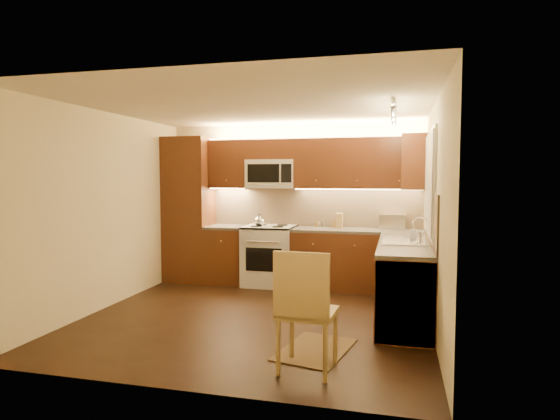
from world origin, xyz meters
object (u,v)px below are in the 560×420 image
(sink, at_px, (405,235))
(soap_bottle, at_px, (413,233))
(knife_block, at_px, (339,221))
(kettle, at_px, (260,220))
(toaster_oven, at_px, (393,222))
(microwave, at_px, (272,174))
(stove, at_px, (269,255))
(dining_chair, at_px, (308,310))

(sink, xyz_separation_m, soap_bottle, (0.10, 0.18, 0.01))
(knife_block, bearing_deg, kettle, -170.63)
(toaster_oven, bearing_deg, microwave, -172.52)
(toaster_oven, bearing_deg, sink, -77.86)
(stove, xyz_separation_m, toaster_oven, (1.85, 0.19, 0.55))
(knife_block, distance_m, soap_bottle, 1.51)
(stove, bearing_deg, toaster_oven, 5.89)
(sink, bearing_deg, dining_chair, -113.34)
(stove, distance_m, kettle, 0.58)
(microwave, relative_size, knife_block, 3.37)
(microwave, bearing_deg, kettle, -121.79)
(microwave, bearing_deg, soap_bottle, -27.15)
(kettle, distance_m, toaster_oven, 2.00)
(kettle, bearing_deg, microwave, 61.23)
(toaster_oven, height_order, knife_block, knife_block)
(stove, relative_size, sink, 1.07)
(toaster_oven, bearing_deg, kettle, -166.50)
(toaster_oven, xyz_separation_m, knife_block, (-0.79, -0.04, 0.00))
(sink, height_order, dining_chair, dining_chair)
(toaster_oven, relative_size, dining_chair, 0.35)
(knife_block, relative_size, dining_chair, 0.21)
(stove, height_order, soap_bottle, soap_bottle)
(stove, xyz_separation_m, microwave, (0.00, 0.14, 1.26))
(knife_block, bearing_deg, dining_chair, -89.51)
(kettle, height_order, soap_bottle, kettle)
(stove, distance_m, dining_chair, 3.26)
(microwave, xyz_separation_m, soap_bottle, (2.10, -1.08, -0.74))
(knife_block, xyz_separation_m, soap_bottle, (1.04, -1.09, -0.03))
(sink, bearing_deg, microwave, 147.79)
(kettle, height_order, knife_block, knife_block)
(stove, xyz_separation_m, soap_bottle, (2.10, -0.94, 0.52))
(sink, height_order, soap_bottle, soap_bottle)
(dining_chair, bearing_deg, stove, 115.18)
(soap_bottle, bearing_deg, stove, 151.27)
(sink, xyz_separation_m, kettle, (-2.13, 1.05, 0.04))
(kettle, distance_m, soap_bottle, 2.39)
(microwave, xyz_separation_m, toaster_oven, (1.85, 0.06, -0.71))
(kettle, distance_m, knife_block, 1.21)
(stove, distance_m, sink, 2.35)
(sink, relative_size, toaster_oven, 2.32)
(microwave, bearing_deg, sink, -32.21)
(sink, xyz_separation_m, dining_chair, (-0.83, -1.91, -0.44))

